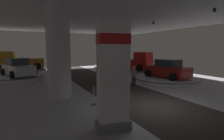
{
  "coord_description": "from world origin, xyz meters",
  "views": [
    {
      "loc": [
        -6.11,
        -6.99,
        3.0
      ],
      "look_at": [
        -0.25,
        4.66,
        1.4
      ],
      "focal_mm": 28.22,
      "sensor_mm": 36.0,
      "label": 1
    }
  ],
  "objects_px": {
    "display_platform_far_left": "(19,77)",
    "display_platform_mid_right": "(166,79)",
    "display_car_far_left": "(18,68)",
    "display_car_mid_right": "(167,69)",
    "display_platform_deep_left": "(22,70)",
    "brand_sign_pylon": "(113,75)",
    "column_left": "(59,53)",
    "display_platform_far_right": "(131,70)",
    "display_car_deep_right": "(112,61)",
    "display_platform_deep_right": "(113,66)",
    "visitor_walking_near": "(134,75)",
    "visitor_walking_far": "(105,70)",
    "pickup_truck_deep_left": "(19,62)",
    "pickup_truck_far_right": "(134,63)"
  },
  "relations": [
    {
      "from": "display_car_deep_right",
      "to": "pickup_truck_far_right",
      "type": "height_order",
      "value": "pickup_truck_far_right"
    },
    {
      "from": "column_left",
      "to": "display_platform_far_left",
      "type": "bearing_deg",
      "value": 106.38
    },
    {
      "from": "display_car_mid_right",
      "to": "visitor_walking_near",
      "type": "relative_size",
      "value": 2.76
    },
    {
      "from": "pickup_truck_deep_left",
      "to": "visitor_walking_far",
      "type": "relative_size",
      "value": 3.45
    },
    {
      "from": "column_left",
      "to": "display_platform_mid_right",
      "type": "height_order",
      "value": "column_left"
    },
    {
      "from": "column_left",
      "to": "display_car_deep_right",
      "type": "relative_size",
      "value": 1.2
    },
    {
      "from": "display_platform_far_left",
      "to": "display_platform_mid_right",
      "type": "xyz_separation_m",
      "value": [
        12.42,
        -6.82,
        -0.05
      ]
    },
    {
      "from": "display_platform_far_left",
      "to": "display_platform_mid_right",
      "type": "bearing_deg",
      "value": -28.76
    },
    {
      "from": "pickup_truck_far_right",
      "to": "visitor_walking_near",
      "type": "distance_m",
      "value": 8.97
    },
    {
      "from": "display_platform_mid_right",
      "to": "pickup_truck_far_right",
      "type": "height_order",
      "value": "pickup_truck_far_right"
    },
    {
      "from": "display_platform_deep_right",
      "to": "visitor_walking_near",
      "type": "height_order",
      "value": "visitor_walking_near"
    },
    {
      "from": "brand_sign_pylon",
      "to": "display_platform_deep_right",
      "type": "relative_size",
      "value": 0.67
    },
    {
      "from": "display_platform_far_right",
      "to": "display_platform_deep_left",
      "type": "bearing_deg",
      "value": 154.59
    },
    {
      "from": "brand_sign_pylon",
      "to": "display_car_mid_right",
      "type": "relative_size",
      "value": 0.91
    },
    {
      "from": "display_platform_deep_left",
      "to": "visitor_walking_far",
      "type": "bearing_deg",
      "value": -54.23
    },
    {
      "from": "display_platform_deep_left",
      "to": "brand_sign_pylon",
      "type": "bearing_deg",
      "value": -81.25
    },
    {
      "from": "column_left",
      "to": "visitor_walking_near",
      "type": "bearing_deg",
      "value": 7.02
    },
    {
      "from": "display_car_far_left",
      "to": "display_platform_mid_right",
      "type": "xyz_separation_m",
      "value": [
        12.43,
        -6.85,
        -0.98
      ]
    },
    {
      "from": "column_left",
      "to": "display_platform_deep_left",
      "type": "bearing_deg",
      "value": 98.26
    },
    {
      "from": "pickup_truck_far_right",
      "to": "display_platform_far_right",
      "type": "bearing_deg",
      "value": 114.57
    },
    {
      "from": "pickup_truck_deep_left",
      "to": "display_platform_far_left",
      "type": "xyz_separation_m",
      "value": [
        0.03,
        -6.43,
        -1.08
      ]
    },
    {
      "from": "brand_sign_pylon",
      "to": "visitor_walking_far",
      "type": "xyz_separation_m",
      "value": [
        4.19,
        9.85,
        -1.15
      ]
    },
    {
      "from": "brand_sign_pylon",
      "to": "display_platform_deep_left",
      "type": "distance_m",
      "value": 20.24
    },
    {
      "from": "pickup_truck_deep_left",
      "to": "display_platform_deep_left",
      "type": "bearing_deg",
      "value": -5.61
    },
    {
      "from": "display_car_far_left",
      "to": "display_platform_mid_right",
      "type": "relative_size",
      "value": 0.77
    },
    {
      "from": "brand_sign_pylon",
      "to": "visitor_walking_near",
      "type": "relative_size",
      "value": 2.5
    },
    {
      "from": "display_platform_far_left",
      "to": "display_car_mid_right",
      "type": "relative_size",
      "value": 1.03
    },
    {
      "from": "display_car_deep_right",
      "to": "display_car_far_left",
      "type": "bearing_deg",
      "value": -154.49
    },
    {
      "from": "brand_sign_pylon",
      "to": "display_car_deep_right",
      "type": "distance_m",
      "value": 22.4
    },
    {
      "from": "pickup_truck_far_right",
      "to": "visitor_walking_near",
      "type": "relative_size",
      "value": 3.58
    },
    {
      "from": "display_platform_mid_right",
      "to": "display_car_mid_right",
      "type": "height_order",
      "value": "display_car_mid_right"
    },
    {
      "from": "display_car_far_left",
      "to": "display_platform_mid_right",
      "type": "distance_m",
      "value": 14.23
    },
    {
      "from": "pickup_truck_far_right",
      "to": "pickup_truck_deep_left",
      "type": "bearing_deg",
      "value": 154.21
    },
    {
      "from": "display_platform_far_right",
      "to": "display_car_deep_right",
      "type": "bearing_deg",
      "value": 87.17
    },
    {
      "from": "display_platform_deep_left",
      "to": "display_platform_far_right",
      "type": "distance_m",
      "value": 14.22
    },
    {
      "from": "display_platform_deep_right",
      "to": "display_car_deep_right",
      "type": "bearing_deg",
      "value": -157.6
    },
    {
      "from": "visitor_walking_far",
      "to": "brand_sign_pylon",
      "type": "bearing_deg",
      "value": -113.06
    },
    {
      "from": "display_platform_far_left",
      "to": "visitor_walking_near",
      "type": "distance_m",
      "value": 11.19
    },
    {
      "from": "column_left",
      "to": "display_platform_deep_right",
      "type": "distance_m",
      "value": 18.54
    },
    {
      "from": "display_platform_far_left",
      "to": "visitor_walking_far",
      "type": "bearing_deg",
      "value": -25.99
    },
    {
      "from": "column_left",
      "to": "display_platform_far_left",
      "type": "relative_size",
      "value": 1.22
    },
    {
      "from": "pickup_truck_deep_left",
      "to": "display_car_deep_right",
      "type": "height_order",
      "value": "pickup_truck_deep_left"
    },
    {
      "from": "display_platform_deep_left",
      "to": "display_car_mid_right",
      "type": "distance_m",
      "value": 17.98
    },
    {
      "from": "brand_sign_pylon",
      "to": "pickup_truck_deep_left",
      "type": "relative_size",
      "value": 0.73
    },
    {
      "from": "display_platform_far_left",
      "to": "display_car_deep_right",
      "type": "xyz_separation_m",
      "value": [
        13.44,
        6.45,
        0.81
      ]
    },
    {
      "from": "display_platform_mid_right",
      "to": "display_platform_deep_right",
      "type": "bearing_deg",
      "value": 85.51
    },
    {
      "from": "visitor_walking_near",
      "to": "display_platform_deep_right",
      "type": "bearing_deg",
      "value": 69.69
    },
    {
      "from": "display_platform_deep_left",
      "to": "visitor_walking_near",
      "type": "relative_size",
      "value": 3.75
    },
    {
      "from": "display_platform_mid_right",
      "to": "display_platform_far_right",
      "type": "distance_m",
      "value": 7.15
    },
    {
      "from": "display_platform_far_right",
      "to": "visitor_walking_far",
      "type": "distance_m",
      "value": 6.9
    }
  ]
}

